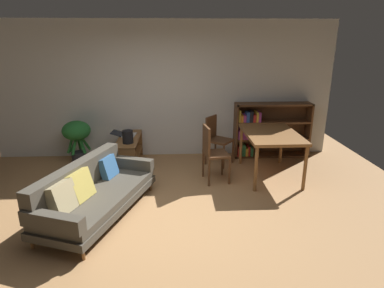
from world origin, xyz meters
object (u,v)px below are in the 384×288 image
desk_speaker (128,137)px  potted_floor_plant (77,135)px  media_console (129,153)px  fabric_couch (92,191)px  dining_table (271,137)px  dining_chair_near (212,150)px  bookshelf (266,130)px  dining_chair_far (216,137)px  open_laptop (125,134)px

desk_speaker → potted_floor_plant: (-1.07, 0.60, -0.12)m
media_console → potted_floor_plant: 1.11m
fabric_couch → dining_table: (2.80, 1.22, 0.36)m
dining_chair_near → bookshelf: (1.25, 1.25, -0.01)m
media_console → desk_speaker: (0.03, -0.31, 0.41)m
fabric_couch → desk_speaker: bearing=78.4°
fabric_couch → bookshelf: size_ratio=1.39×
potted_floor_plant → dining_chair_far: 2.70m
open_laptop → media_console: bearing=-63.9°
desk_speaker → potted_floor_plant: potted_floor_plant is taller
media_console → potted_floor_plant: bearing=164.3°
dining_table → dining_chair_far: (-0.87, 0.67, -0.19)m
dining_table → dining_chair_far: 1.11m
open_laptop → dining_table: bearing=-15.6°
potted_floor_plant → dining_chair_far: size_ratio=0.90×
open_laptop → dining_table: size_ratio=0.37×
dining_table → bookshelf: bearing=79.2°
open_laptop → bookshelf: bearing=6.9°
desk_speaker → media_console: bearing=96.4°
desk_speaker → bookshelf: 2.83m
dining_table → bookshelf: size_ratio=0.86×
fabric_couch → open_laptop: size_ratio=4.44×
media_console → desk_speaker: desk_speaker is taller
bookshelf → dining_chair_far: bearing=-159.4°
potted_floor_plant → dining_table: potted_floor_plant is taller
fabric_couch → potted_floor_plant: size_ratio=2.55×
fabric_couch → dining_table: size_ratio=1.62×
media_console → dining_chair_near: bearing=-26.0°
fabric_couch → open_laptop: (0.18, 1.95, 0.24)m
open_laptop → dining_chair_near: (1.58, -0.91, -0.04)m
dining_table → dining_chair_near: size_ratio=1.35×
desk_speaker → fabric_couch: bearing=-101.6°
open_laptop → dining_chair_far: bearing=-2.0°
potted_floor_plant → dining_chair_near: size_ratio=0.86×
dining_chair_near → bookshelf: 1.76m
dining_chair_near → dining_chair_far: 0.86m
potted_floor_plant → dining_chair_near: (2.52, -1.01, -0.01)m
media_console → dining_chair_near: 1.68m
dining_chair_far → fabric_couch: bearing=-135.6°
media_console → bookshelf: size_ratio=0.77×
dining_chair_near → dining_chair_far: size_ratio=1.05×
potted_floor_plant → bookshelf: bearing=3.5°
desk_speaker → dining_chair_near: 1.52m
desk_speaker → dining_chair_near: size_ratio=0.23×
fabric_couch → desk_speaker: 1.53m
dining_chair_near → dining_chair_far: bearing=78.1°
open_laptop → desk_speaker: size_ratio=2.12×
fabric_couch → dining_chair_far: dining_chair_far is taller
desk_speaker → potted_floor_plant: 1.23m
open_laptop → dining_table: dining_table is taller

